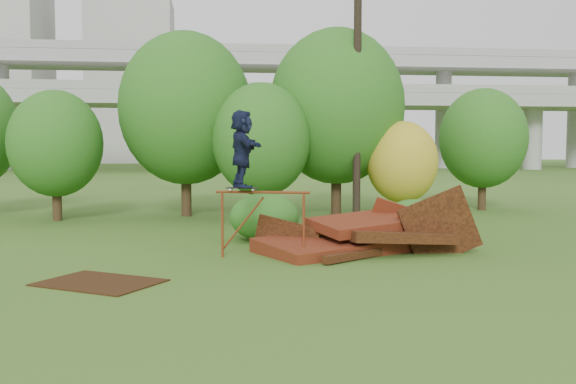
{
  "coord_description": "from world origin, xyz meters",
  "views": [
    {
      "loc": [
        -2.67,
        -13.36,
        2.68
      ],
      "look_at": [
        -0.8,
        2.0,
        1.6
      ],
      "focal_mm": 40.0,
      "sensor_mm": 36.0,
      "label": 1
    }
  ],
  "objects": [
    {
      "name": "tree_5",
      "position": [
        8.89,
        12.78,
        3.06
      ],
      "size": [
        3.69,
        3.69,
        5.19
      ],
      "color": "black",
      "rests_on": "ground"
    },
    {
      "name": "scrap_pile",
      "position": [
        1.12,
        2.65,
        0.36
      ],
      "size": [
        5.89,
        3.77,
        2.16
      ],
      "color": "#4C1A0D",
      "rests_on": "ground"
    },
    {
      "name": "building_right",
      "position": [
        -16.0,
        102.0,
        14.0
      ],
      "size": [
        14.0,
        14.0,
        28.0
      ],
      "primitive_type": "cube",
      "color": "#9E9E99",
      "rests_on": "ground"
    },
    {
      "name": "freeway_overpass",
      "position": [
        0.0,
        62.92,
        10.32
      ],
      "size": [
        160.0,
        15.0,
        13.7
      ],
      "color": "gray",
      "rests_on": "ground"
    },
    {
      "name": "skateboard",
      "position": [
        -1.91,
        2.09,
        1.7
      ],
      "size": [
        0.79,
        0.39,
        0.08
      ],
      "rotation": [
        0.0,
        0.0,
        -0.25
      ],
      "color": "black",
      "rests_on": "grind_rail"
    },
    {
      "name": "utility_pole",
      "position": [
        2.59,
        9.31,
        5.05
      ],
      "size": [
        1.4,
        0.28,
        9.95
      ],
      "color": "black",
      "rests_on": "ground"
    },
    {
      "name": "tree_1",
      "position": [
        -3.59,
        11.8,
        4.18
      ],
      "size": [
        5.13,
        5.13,
        7.13
      ],
      "color": "black",
      "rests_on": "ground"
    },
    {
      "name": "tree_4",
      "position": [
        4.43,
        9.77,
        2.13
      ],
      "size": [
        2.65,
        2.65,
        3.66
      ],
      "color": "black",
      "rests_on": "ground"
    },
    {
      "name": "flat_plate",
      "position": [
        -4.86,
        -0.51,
        0.01
      ],
      "size": [
        2.75,
        2.55,
        0.03
      ],
      "primitive_type": "cube",
      "rotation": [
        0.0,
        0.0,
        -0.56
      ],
      "color": "black",
      "rests_on": "ground"
    },
    {
      "name": "tree_3",
      "position": [
        2.23,
        11.24,
        4.26
      ],
      "size": [
        5.25,
        5.25,
        7.28
      ],
      "color": "black",
      "rests_on": "ground"
    },
    {
      "name": "tree_0",
      "position": [
        -8.23,
        10.79,
        2.81
      ],
      "size": [
        3.37,
        3.37,
        4.76
      ],
      "color": "black",
      "rests_on": "ground"
    },
    {
      "name": "tree_2",
      "position": [
        -0.83,
        9.66,
        2.95
      ],
      "size": [
        3.55,
        3.55,
        5.0
      ],
      "color": "black",
      "rests_on": "ground"
    },
    {
      "name": "skater",
      "position": [
        -1.91,
        2.09,
        2.65
      ],
      "size": [
        0.86,
        1.8,
        1.87
      ],
      "primitive_type": "imported",
      "rotation": [
        0.0,
        0.0,
        1.75
      ],
      "color": "#141A36",
      "rests_on": "skateboard"
    },
    {
      "name": "shrub_right",
      "position": [
        3.22,
        4.72,
        0.58
      ],
      "size": [
        1.64,
        1.51,
        1.16
      ],
      "primitive_type": "ellipsoid",
      "color": "#265616",
      "rests_on": "ground"
    },
    {
      "name": "grind_rail",
      "position": [
        -1.42,
        1.96,
        1.16
      ],
      "size": [
        2.24,
        0.64,
        1.63
      ],
      "color": "maroon",
      "rests_on": "ground"
    },
    {
      "name": "shrub_left",
      "position": [
        -1.13,
        4.87,
        0.69
      ],
      "size": [
        2.0,
        1.84,
        1.38
      ],
      "primitive_type": "ellipsoid",
      "color": "#265616",
      "rests_on": "ground"
    },
    {
      "name": "ground",
      "position": [
        0.0,
        0.0,
        0.0
      ],
      "size": [
        240.0,
        240.0,
        0.0
      ],
      "primitive_type": "plane",
      "color": "#2D5116",
      "rests_on": "ground"
    }
  ]
}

